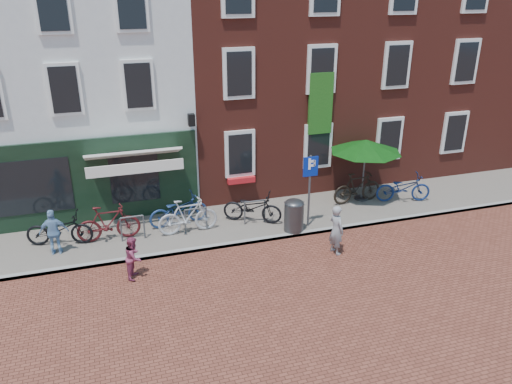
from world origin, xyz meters
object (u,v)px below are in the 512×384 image
object	(u,v)px
bicycle_5	(357,187)
bicycle_6	(403,188)
bicycle_2	(178,210)
parking_sign	(310,179)
bicycle_4	(252,207)
woman	(336,230)
boy	(134,257)
cafe_person	(54,232)
parasol	(366,144)
bicycle_1	(108,223)
bicycle_0	(59,229)
litter_bin	(294,214)
bicycle_3	(188,216)

from	to	relation	value
bicycle_5	bicycle_6	distance (m)	1.72
bicycle_2	parking_sign	bearing A→B (deg)	-117.50
parking_sign	bicycle_6	world-z (taller)	parking_sign
bicycle_4	bicycle_5	bearing A→B (deg)	-55.25
woman	boy	bearing A→B (deg)	72.28
bicycle_4	bicycle_6	distance (m)	5.81
bicycle_2	bicycle_5	xyz separation A→B (m)	(6.54, -0.14, 0.06)
bicycle_6	cafe_person	bearing A→B (deg)	106.02
parasol	boy	world-z (taller)	parasol
bicycle_1	bicycle_0	bearing A→B (deg)	84.13
bicycle_1	parking_sign	bearing A→B (deg)	-98.49
parasol	woman	distance (m)	4.42
bicycle_5	bicycle_0	bearing A→B (deg)	86.77
woman	bicycle_4	world-z (taller)	woman
bicycle_1	bicycle_6	bearing A→B (deg)	-90.44
litter_bin	bicycle_0	world-z (taller)	litter_bin
bicycle_0	bicycle_5	world-z (taller)	bicycle_5
boy	litter_bin	bearing A→B (deg)	-57.46
woman	bicycle_5	world-z (taller)	woman
cafe_person	bicycle_2	distance (m)	3.91
bicycle_4	bicycle_6	world-z (taller)	same
litter_bin	parking_sign	size ratio (longest dim) A/B	0.47
bicycle_1	bicycle_4	world-z (taller)	bicycle_1
parasol	bicycle_4	xyz separation A→B (m)	(-4.46, -0.60, -1.64)
cafe_person	bicycle_1	bearing A→B (deg)	-161.83
litter_bin	bicycle_3	distance (m)	3.42
bicycle_0	bicycle_1	world-z (taller)	bicycle_1
parking_sign	parasol	size ratio (longest dim) A/B	0.95
litter_bin	bicycle_4	distance (m)	1.50
parking_sign	parasol	world-z (taller)	parking_sign
parasol	bicycle_4	world-z (taller)	parasol
bicycle_2	bicycle_3	size ratio (longest dim) A/B	1.03
bicycle_2	bicycle_6	xyz separation A→B (m)	(8.21, -0.55, 0.00)
parasol	bicycle_4	distance (m)	4.79
parasol	bicycle_5	size ratio (longest dim) A/B	1.34
parking_sign	bicycle_4	xyz separation A→B (m)	(-1.67, 0.86, -1.16)
parking_sign	bicycle_1	bearing A→B (deg)	171.31
parasol	bicycle_3	xyz separation A→B (m)	(-6.67, -0.74, -1.58)
parking_sign	bicycle_4	distance (m)	2.21
litter_bin	bicycle_2	bearing A→B (deg)	155.75
bicycle_0	cafe_person	bearing A→B (deg)	-177.45
parking_sign	cafe_person	bearing A→B (deg)	175.96
parasol	bicycle_5	xyz separation A→B (m)	(-0.32, -0.20, -1.58)
bicycle_0	bicycle_6	distance (m)	11.93
bicycle_6	litter_bin	bearing A→B (deg)	116.80
parasol	bicycle_6	world-z (taller)	parasol
woman	boy	size ratio (longest dim) A/B	1.26
cafe_person	parking_sign	bearing A→B (deg)	179.29
bicycle_3	bicycle_5	xyz separation A→B (m)	(6.35, 0.54, 0.00)
parking_sign	bicycle_4	size ratio (longest dim) A/B	1.23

